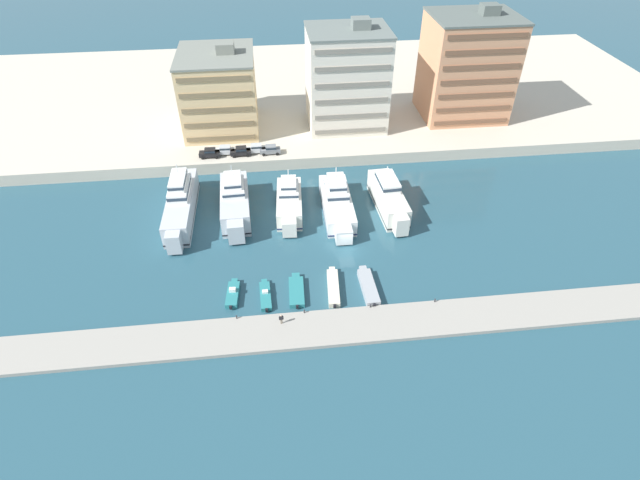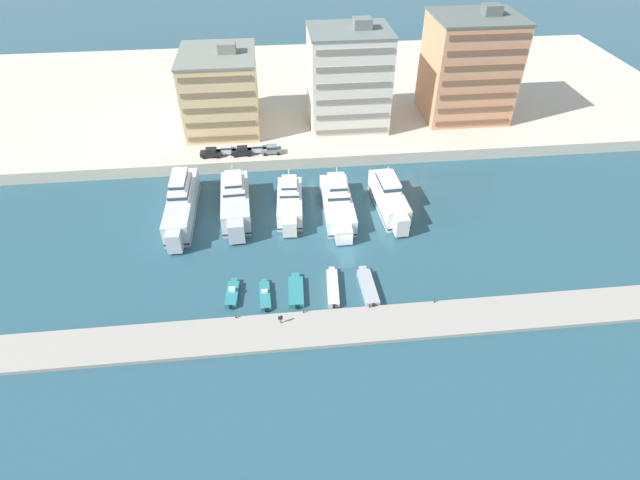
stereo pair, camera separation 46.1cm
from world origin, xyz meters
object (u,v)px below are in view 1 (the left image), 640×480
(yacht_white_center_left, at_px, (337,202))
(motorboat_teal_left, at_px, (265,296))
(yacht_silver_far_left, at_px, (181,203))
(yacht_ivory_mid_left, at_px, (289,202))
(yacht_silver_left, at_px, (235,202))
(motorboat_teal_far_left, at_px, (233,294))
(motorboat_grey_center, at_px, (368,287))
(yacht_ivory_center, at_px, (388,198))
(car_black_far_left, at_px, (210,153))
(car_silver_center_left, at_px, (256,148))
(car_grey_center, at_px, (270,149))
(pedestrian_near_edge, at_px, (281,318))
(motorboat_cream_center_left, at_px, (333,287))
(car_silver_left, at_px, (225,150))
(motorboat_teal_mid_left, at_px, (296,291))
(car_black_mid_left, at_px, (241,151))

(yacht_white_center_left, xyz_separation_m, motorboat_teal_left, (-13.31, -19.97, -1.76))
(yacht_silver_far_left, relative_size, yacht_ivory_mid_left, 1.40)
(yacht_silver_left, bearing_deg, motorboat_teal_far_left, -90.34)
(motorboat_grey_center, bearing_deg, yacht_silver_left, 132.58)
(yacht_ivory_center, xyz_separation_m, car_black_far_left, (-32.31, 18.11, 1.04))
(yacht_silver_far_left, bearing_deg, motorboat_grey_center, -36.95)
(yacht_silver_far_left, xyz_separation_m, yacht_ivory_center, (36.48, -1.93, -0.31))
(yacht_ivory_mid_left, relative_size, yacht_ivory_center, 0.89)
(yacht_ivory_center, xyz_separation_m, motorboat_teal_left, (-22.54, -19.94, -1.96))
(motorboat_teal_far_left, bearing_deg, car_silver_center_left, 83.87)
(yacht_white_center_left, bearing_deg, car_grey_center, 121.36)
(yacht_ivory_mid_left, bearing_deg, pedestrian_near_edge, -96.08)
(yacht_silver_far_left, relative_size, yacht_white_center_left, 1.16)
(motorboat_cream_center_left, xyz_separation_m, car_silver_left, (-16.86, 38.43, 2.88))
(yacht_silver_left, height_order, pedestrian_near_edge, yacht_silver_left)
(yacht_silver_left, bearing_deg, car_black_far_left, 107.38)
(yacht_ivory_mid_left, distance_m, car_silver_center_left, 18.70)
(yacht_ivory_mid_left, height_order, car_grey_center, yacht_ivory_mid_left)
(motorboat_teal_mid_left, relative_size, motorboat_grey_center, 0.85)
(yacht_white_center_left, height_order, car_black_far_left, yacht_white_center_left)
(yacht_ivory_mid_left, distance_m, car_silver_left, 21.43)
(motorboat_teal_far_left, xyz_separation_m, motorboat_teal_mid_left, (9.28, -0.37, -0.06))
(motorboat_teal_mid_left, relative_size, car_black_far_left, 1.71)
(yacht_ivory_mid_left, height_order, car_black_mid_left, yacht_ivory_mid_left)
(yacht_silver_far_left, height_order, motorboat_grey_center, yacht_silver_far_left)
(yacht_white_center_left, bearing_deg, car_black_far_left, 141.93)
(yacht_ivory_center, bearing_deg, motorboat_teal_mid_left, -132.62)
(pedestrian_near_edge, bearing_deg, motorboat_cream_center_left, 37.91)
(yacht_silver_left, relative_size, motorboat_grey_center, 2.15)
(yacht_ivory_center, bearing_deg, motorboat_grey_center, -110.20)
(car_black_far_left, relative_size, car_silver_left, 1.00)
(motorboat_cream_center_left, relative_size, motorboat_grey_center, 0.99)
(motorboat_cream_center_left, relative_size, pedestrian_near_edge, 5.01)
(motorboat_cream_center_left, relative_size, car_black_far_left, 1.98)
(motorboat_teal_mid_left, relative_size, car_black_mid_left, 1.71)
(motorboat_teal_mid_left, xyz_separation_m, car_silver_left, (-11.41, 38.45, 2.99))
(car_silver_center_left, bearing_deg, car_grey_center, -14.38)
(motorboat_teal_left, bearing_deg, motorboat_cream_center_left, 2.49)
(motorboat_cream_center_left, bearing_deg, yacht_ivory_mid_left, 103.95)
(yacht_white_center_left, relative_size, motorboat_teal_far_left, 3.11)
(yacht_ivory_center, bearing_deg, car_silver_left, 147.22)
(yacht_ivory_center, bearing_deg, car_black_mid_left, 145.32)
(yacht_silver_left, relative_size, motorboat_teal_far_left, 3.01)
(car_black_far_left, xyz_separation_m, car_black_mid_left, (6.14, 0.00, 0.00))
(motorboat_teal_far_left, height_order, motorboat_teal_mid_left, motorboat_teal_far_left)
(yacht_ivory_center, bearing_deg, car_silver_center_left, 140.85)
(yacht_silver_left, bearing_deg, motorboat_cream_center_left, -55.25)
(motorboat_teal_left, distance_m, car_black_mid_left, 38.35)
(yacht_silver_far_left, bearing_deg, car_silver_left, 67.34)
(motorboat_teal_mid_left, bearing_deg, yacht_silver_far_left, 130.76)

